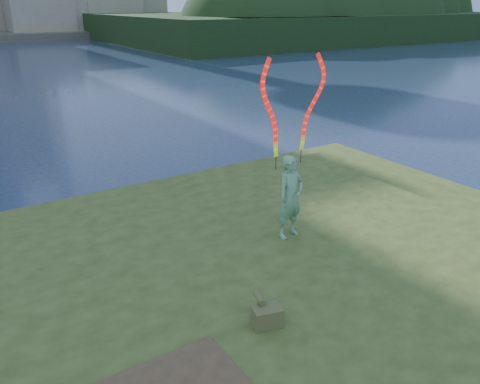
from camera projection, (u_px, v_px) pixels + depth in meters
ground at (194, 310)px, 9.24m from camera, size 320.00×320.00×0.00m
grassy_knoll at (262, 367)px, 7.32m from camera, size 20.00×18.00×0.80m
wooded_hill at (330, 35)px, 85.83m from camera, size 78.00×50.00×63.00m
woman_with_ribbons at (291, 177)px, 9.99m from camera, size 2.13×0.52×4.22m
canvas_bag at (266, 315)px, 7.51m from camera, size 0.53×0.60×0.45m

